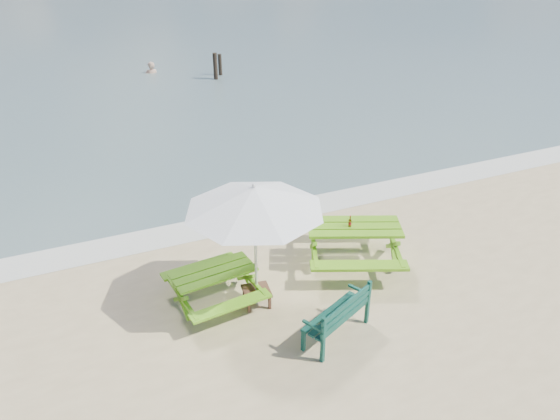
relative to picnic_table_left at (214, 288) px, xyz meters
name	(u,v)px	position (x,y,z in m)	size (l,w,h in m)	color
foam_strip	(236,221)	(1.32, 2.60, -0.32)	(22.00, 0.90, 0.01)	silver
picnic_table_left	(214,288)	(0.00, 0.00, 0.00)	(1.58, 1.72, 0.68)	#61A919
picnic_table_right	(353,245)	(2.84, 0.13, 0.08)	(2.39, 2.49, 0.84)	#62A318
park_bench	(336,324)	(1.52, -1.60, -0.08)	(1.36, 0.94, 0.80)	#0F3F34
side_table	(257,297)	(0.66, -0.32, -0.17)	(0.52, 0.52, 0.30)	brown
patio_umbrella	(254,199)	(0.66, -0.32, 1.75)	(2.59, 2.59, 2.28)	silver
beer_bottle	(350,223)	(2.74, 0.14, 0.59)	(0.06, 0.06, 0.23)	#8E4B14
swimmer	(152,81)	(2.41, 16.65, -0.67)	(0.61, 0.40, 1.66)	tan
mooring_pilings	(217,68)	(4.83, 14.71, 0.08)	(0.57, 0.77, 1.29)	black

